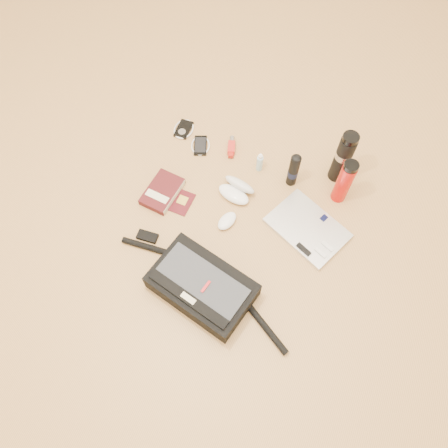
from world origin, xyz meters
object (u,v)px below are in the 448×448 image
at_px(book, 162,192).
at_px(thermos_red, 344,182).
at_px(laptop, 307,228).
at_px(messenger_bag, 202,286).
at_px(thermos_black, 343,157).

relative_size(book, thermos_red, 0.82).
bearing_deg(laptop, thermos_red, 93.91).
distance_m(book, thermos_red, 0.78).
distance_m(messenger_bag, thermos_black, 0.81).
xyz_separation_m(laptop, thermos_red, (0.08, 0.21, 0.11)).
distance_m(laptop, thermos_red, 0.25).
bearing_deg(thermos_black, laptop, -96.77).
relative_size(laptop, thermos_red, 1.54).
height_order(messenger_bag, thermos_red, thermos_red).
relative_size(messenger_bag, book, 3.88).
xyz_separation_m(book, thermos_red, (0.72, 0.28, 0.10)).
distance_m(laptop, thermos_black, 0.34).
height_order(laptop, thermos_black, thermos_black).
bearing_deg(thermos_black, thermos_red, -69.48).
xyz_separation_m(laptop, book, (-0.64, -0.07, 0.01)).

